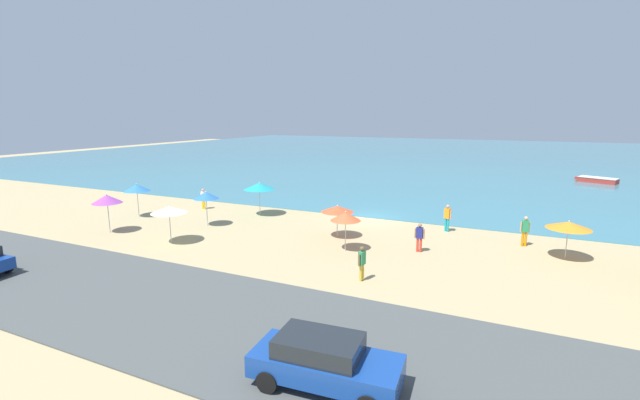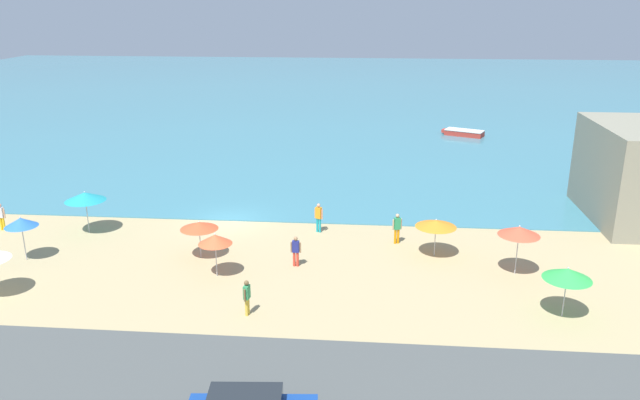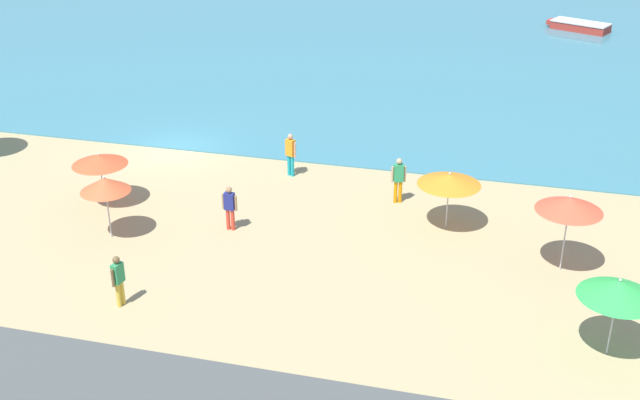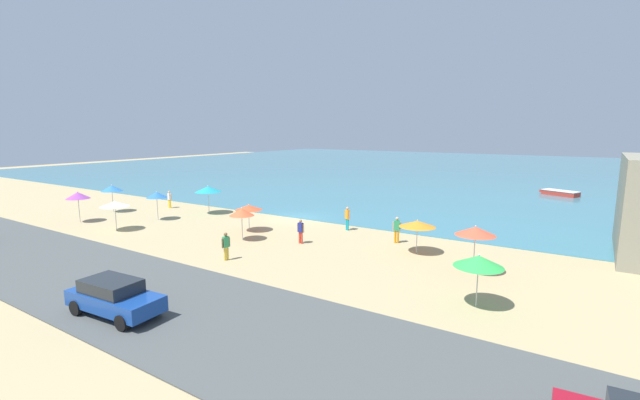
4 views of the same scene
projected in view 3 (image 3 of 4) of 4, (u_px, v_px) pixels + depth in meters
ground_plane at (174, 150)px, 35.55m from camera, size 160.00×160.00×0.00m
beach_umbrella_2 at (619, 289)px, 21.17m from camera, size 2.13×2.13×2.40m
beach_umbrella_3 at (570, 204)px, 25.13m from camera, size 2.12×2.12×2.68m
beach_umbrella_6 at (99, 160)px, 29.73m from camera, size 2.07×2.07×2.11m
beach_umbrella_7 at (449, 179)px, 28.01m from camera, size 2.25×2.25×2.15m
beach_umbrella_9 at (105, 185)px, 27.32m from camera, size 1.73×1.73×2.34m
bather_0 at (291, 152)px, 32.55m from camera, size 0.53×0.35×1.83m
bather_2 at (398, 178)px, 30.26m from camera, size 0.54×0.33×1.82m
bather_3 at (230, 206)px, 28.29m from camera, size 0.57×0.24×1.68m
bather_4 at (118, 278)px, 23.85m from camera, size 0.29×0.56×1.68m
skiff_nearshore at (579, 26)px, 54.94m from camera, size 4.33×3.01×0.60m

